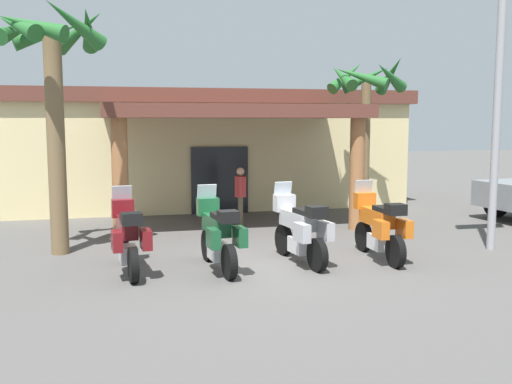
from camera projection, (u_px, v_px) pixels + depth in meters
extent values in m
plane|color=#514F4C|center=(271.00, 264.00, 12.03)|extent=(80.00, 80.00, 0.00)
cube|color=beige|center=(206.00, 154.00, 21.05)|extent=(13.13, 5.65, 3.47)
cube|color=#1E2328|center=(220.00, 180.00, 18.50)|extent=(1.80, 0.14, 2.10)
cube|color=brown|center=(232.00, 112.00, 16.36)|extent=(7.07, 4.19, 0.35)
cylinder|color=#9E663D|center=(120.00, 180.00, 14.28)|extent=(0.40, 0.40, 2.99)
cylinder|color=#9E663D|center=(357.00, 174.00, 15.73)|extent=(0.40, 0.40, 2.99)
cube|color=brown|center=(206.00, 98.00, 20.81)|extent=(13.54, 6.06, 0.44)
cylinder|color=black|center=(124.00, 248.00, 12.08)|extent=(0.21, 0.67, 0.66)
cylinder|color=black|center=(133.00, 265.00, 10.62)|extent=(0.21, 0.67, 0.66)
cube|color=silver|center=(128.00, 254.00, 11.32)|extent=(0.38, 0.59, 0.32)
cube|color=maroon|center=(127.00, 227.00, 11.40)|extent=(0.43, 1.18, 0.34)
cube|color=black|center=(129.00, 218.00, 11.05)|extent=(0.35, 0.63, 0.10)
cube|color=maroon|center=(123.00, 208.00, 11.96)|extent=(0.46, 0.29, 0.36)
cube|color=#B2BCC6|center=(122.00, 194.00, 12.00)|extent=(0.41, 0.16, 0.36)
cube|color=maroon|center=(117.00, 241.00, 10.63)|extent=(0.23, 0.46, 0.36)
cube|color=maroon|center=(146.00, 239.00, 10.80)|extent=(0.23, 0.46, 0.36)
cube|color=black|center=(132.00, 219.00, 10.57)|extent=(0.39, 0.36, 0.22)
cylinder|color=black|center=(208.00, 245.00, 12.32)|extent=(0.22, 0.67, 0.66)
cylinder|color=black|center=(229.00, 262.00, 10.86)|extent=(0.22, 0.67, 0.66)
cube|color=silver|center=(218.00, 251.00, 11.56)|extent=(0.39, 0.59, 0.32)
cube|color=#19512D|center=(216.00, 224.00, 11.64)|extent=(0.44, 1.18, 0.34)
cube|color=black|center=(221.00, 216.00, 11.29)|extent=(0.35, 0.63, 0.10)
cube|color=#19512D|center=(208.00, 207.00, 12.20)|extent=(0.47, 0.29, 0.36)
cube|color=#B2BCC6|center=(207.00, 193.00, 12.24)|extent=(0.41, 0.17, 0.36)
cube|color=#19512D|center=(213.00, 238.00, 10.87)|extent=(0.23, 0.46, 0.36)
cube|color=#19512D|center=(240.00, 237.00, 11.04)|extent=(0.23, 0.46, 0.36)
cube|color=black|center=(228.00, 217.00, 10.81)|extent=(0.40, 0.36, 0.22)
cylinder|color=black|center=(284.00, 240.00, 12.86)|extent=(0.25, 0.67, 0.66)
cylinder|color=black|center=(317.00, 255.00, 11.43)|extent=(0.25, 0.67, 0.66)
cube|color=silver|center=(300.00, 245.00, 12.12)|extent=(0.41, 0.61, 0.32)
cube|color=#B2B2B7|center=(297.00, 220.00, 12.19)|extent=(0.49, 1.18, 0.34)
cube|color=black|center=(305.00, 212.00, 11.84)|extent=(0.38, 0.64, 0.10)
cube|color=#B2B2B7|center=(284.00, 203.00, 12.74)|extent=(0.47, 0.31, 0.36)
cube|color=#B2BCC6|center=(283.00, 190.00, 12.78)|extent=(0.41, 0.19, 0.36)
cube|color=#B2B2B7|center=(302.00, 233.00, 11.42)|extent=(0.25, 0.46, 0.36)
cube|color=#B2B2B7|center=(326.00, 231.00, 11.62)|extent=(0.25, 0.46, 0.36)
cube|color=black|center=(317.00, 212.00, 11.38)|extent=(0.41, 0.38, 0.22)
cylinder|color=black|center=(363.00, 237.00, 13.22)|extent=(0.16, 0.66, 0.66)
cylinder|color=black|center=(396.00, 251.00, 11.73)|extent=(0.16, 0.66, 0.66)
cube|color=silver|center=(379.00, 242.00, 12.45)|extent=(0.33, 0.57, 0.32)
cube|color=orange|center=(377.00, 217.00, 12.53)|extent=(0.33, 1.16, 0.34)
cube|color=black|center=(384.00, 209.00, 12.17)|extent=(0.30, 0.61, 0.10)
cube|color=orange|center=(365.00, 201.00, 13.10)|extent=(0.45, 0.25, 0.36)
cube|color=#B2BCC6|center=(363.00, 188.00, 13.15)|extent=(0.40, 0.13, 0.36)
cube|color=orange|center=(381.00, 229.00, 11.76)|extent=(0.19, 0.44, 0.36)
cube|color=orange|center=(405.00, 228.00, 11.88)|extent=(0.19, 0.44, 0.36)
cube|color=black|center=(396.00, 209.00, 11.68)|extent=(0.37, 0.33, 0.22)
cylinder|color=brown|center=(241.00, 211.00, 16.54)|extent=(0.14, 0.14, 0.80)
cylinder|color=brown|center=(240.00, 212.00, 16.36)|extent=(0.14, 0.14, 0.80)
cylinder|color=#B23333|center=(240.00, 187.00, 16.37)|extent=(0.32, 0.32, 0.57)
cylinder|color=#B23333|center=(241.00, 185.00, 16.59)|extent=(0.09, 0.09, 0.54)
cylinder|color=#B23333|center=(240.00, 187.00, 16.15)|extent=(0.09, 0.09, 0.54)
sphere|color=tan|center=(240.00, 171.00, 16.32)|extent=(0.22, 0.22, 0.22)
cylinder|color=black|center=(497.00, 204.00, 17.92)|extent=(0.83, 0.36, 0.80)
cylinder|color=brown|center=(56.00, 147.00, 12.72)|extent=(0.38, 0.38, 4.69)
cone|color=#236028|center=(88.00, 29.00, 12.56)|extent=(0.37, 1.53, 0.92)
cone|color=#236028|center=(79.00, 31.00, 13.04)|extent=(1.33, 1.32, 0.98)
cone|color=#236028|center=(48.00, 34.00, 13.09)|extent=(1.58, 0.69, 0.83)
cone|color=#236028|center=(18.00, 30.00, 12.52)|extent=(0.88, 1.57, 0.82)
cone|color=#236028|center=(17.00, 25.00, 11.85)|extent=(1.21, 1.45, 0.80)
cone|color=#236028|center=(31.00, 25.00, 11.68)|extent=(1.56, 0.96, 0.75)
cone|color=#236028|center=(74.00, 23.00, 11.98)|extent=(1.34, 1.29, 1.01)
cylinder|color=brown|center=(365.00, 151.00, 17.50)|extent=(0.29, 0.29, 4.01)
cone|color=#236028|center=(390.00, 75.00, 17.40)|extent=(0.40, 1.47, 1.15)
cone|color=#236028|center=(366.00, 78.00, 17.98)|extent=(1.56, 0.88, 0.97)
cone|color=#236028|center=(346.00, 76.00, 17.79)|extent=(1.47, 1.03, 1.11)
cone|color=#236028|center=(342.00, 76.00, 17.04)|extent=(0.43, 1.55, 0.94)
cone|color=#236028|center=(361.00, 76.00, 16.54)|extent=(1.49, 1.18, 0.82)
cone|color=#236028|center=(390.00, 76.00, 16.75)|extent=(1.44, 1.24, 0.89)
cylinder|color=#99999E|center=(497.00, 122.00, 13.07)|extent=(0.18, 0.18, 5.78)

